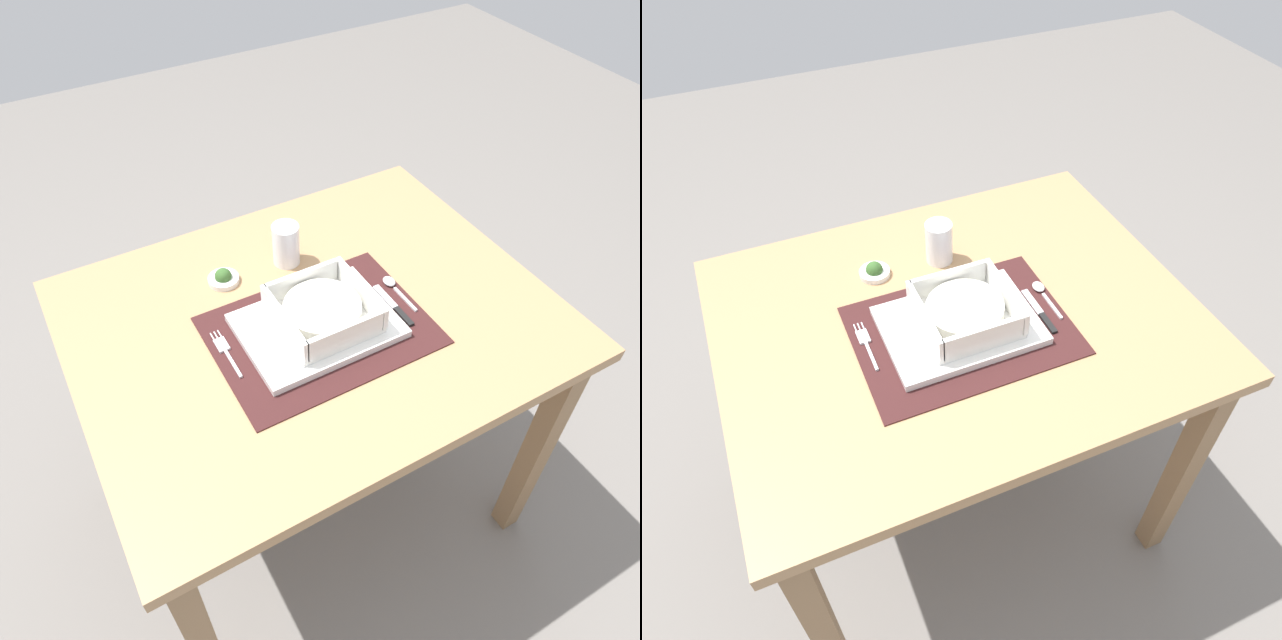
{
  "view_description": "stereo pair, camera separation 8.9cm",
  "coord_description": "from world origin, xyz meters",
  "views": [
    {
      "loc": [
        -0.41,
        -0.75,
        1.59
      ],
      "look_at": [
        -0.01,
        -0.05,
        0.76
      ],
      "focal_mm": 33.69,
      "sensor_mm": 36.0,
      "label": 1
    },
    {
      "loc": [
        -0.33,
        -0.79,
        1.59
      ],
      "look_at": [
        -0.01,
        -0.05,
        0.76
      ],
      "focal_mm": 33.69,
      "sensor_mm": 36.0,
      "label": 2
    }
  ],
  "objects": [
    {
      "name": "spoon",
      "position": [
        0.18,
        -0.02,
        0.74
      ],
      "size": [
        0.02,
        0.11,
        0.01
      ],
      "rotation": [
        0.0,
        0.0,
        0.07
      ],
      "color": "silver",
      "rests_on": "placemat"
    },
    {
      "name": "porridge_bowl",
      "position": [
        0.0,
        -0.04,
        0.77
      ],
      "size": [
        0.18,
        0.18,
        0.06
      ],
      "color": "white",
      "rests_on": "serving_plate"
    },
    {
      "name": "condiment_saucer",
      "position": [
        -0.12,
        0.18,
        0.74
      ],
      "size": [
        0.07,
        0.07,
        0.04
      ],
      "color": "white",
      "rests_on": "dining_table"
    },
    {
      "name": "fork",
      "position": [
        -0.19,
        -0.01,
        0.74
      ],
      "size": [
        0.02,
        0.13,
        0.0
      ],
      "rotation": [
        0.0,
        0.0,
        0.02
      ],
      "color": "silver",
      "rests_on": "placemat"
    },
    {
      "name": "drinking_glass",
      "position": [
        0.03,
        0.17,
        0.78
      ],
      "size": [
        0.06,
        0.06,
        0.1
      ],
      "color": "white",
      "rests_on": "dining_table"
    },
    {
      "name": "serving_plate",
      "position": [
        -0.01,
        -0.04,
        0.74
      ],
      "size": [
        0.3,
        0.22,
        0.02
      ],
      "primitive_type": "cube",
      "color": "white",
      "rests_on": "placemat"
    },
    {
      "name": "ground_plane",
      "position": [
        0.0,
        0.0,
        0.0
      ],
      "size": [
        6.0,
        6.0,
        0.0
      ],
      "primitive_type": "plane",
      "color": "slate"
    },
    {
      "name": "placemat",
      "position": [
        -0.01,
        -0.05,
        0.73
      ],
      "size": [
        0.42,
        0.31,
        0.0
      ],
      "primitive_type": "cube",
      "color": "#381919",
      "rests_on": "dining_table"
    },
    {
      "name": "butter_knife",
      "position": [
        0.15,
        -0.07,
        0.74
      ],
      "size": [
        0.01,
        0.13,
        0.01
      ],
      "rotation": [
        0.0,
        0.0,
        -0.05
      ],
      "color": "black",
      "rests_on": "placemat"
    },
    {
      "name": "dining_table",
      "position": [
        0.0,
        0.0,
        0.63
      ],
      "size": [
        0.95,
        0.75,
        0.73
      ],
      "color": "#A37A51",
      "rests_on": "ground"
    }
  ]
}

